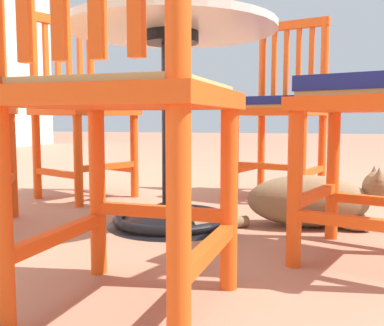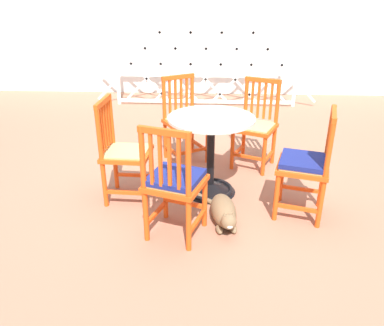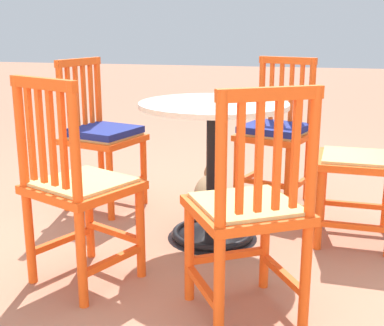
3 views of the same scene
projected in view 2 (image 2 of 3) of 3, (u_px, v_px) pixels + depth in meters
The scene contains 10 objects.
ground_plane at pixel (209, 194), 3.53m from camera, with size 24.00×24.00×0.00m, color #A36B51.
building_wall_backdrop at pixel (214, 11), 6.46m from camera, with size 10.00×0.20×2.80m, color white.
lattice_fence_panel at pixel (206, 64), 5.98m from camera, with size 3.57×0.06×1.32m.
cafe_table at pixel (210, 164), 3.46m from camera, with size 0.76×0.76×0.73m.
orange_chair_at_corner at pixel (306, 165), 3.05m from camera, with size 0.49×0.49×0.91m.
orange_chair_facing_out at pixel (255, 127), 3.94m from camera, with size 0.53×0.53×0.91m.
orange_chair_near_fence at pixel (184, 122), 4.08m from camera, with size 0.55×0.55×0.91m.
orange_chair_by_planter at pixel (124, 153), 3.30m from camera, with size 0.42×0.42×0.91m.
orange_chair_tucked_in at pixel (174, 183), 2.77m from camera, with size 0.50×0.50×0.91m.
tabby_cat at pixel (224, 213), 3.06m from camera, with size 0.36×0.70×0.23m.
Camera 2 is at (0.00, -3.09, 1.73)m, focal length 35.56 mm.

